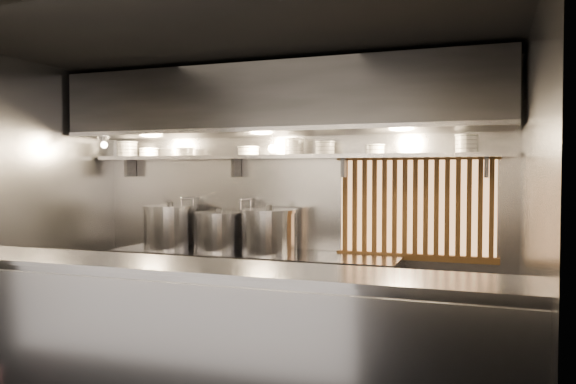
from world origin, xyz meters
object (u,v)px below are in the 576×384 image
Objects in this scene: stock_pot_mid at (269,231)px; stock_pot_left at (170,227)px; stock_pot_right at (219,231)px; heat_lamp at (103,140)px; pendant_bulb at (273,148)px.

stock_pot_left is at bearing 179.93° from stock_pot_mid.
heat_lamp is at bearing -166.57° from stock_pot_right.
stock_pot_left is at bearing 179.49° from stock_pot_right.
stock_pot_right is at bearing -0.51° from stock_pot_left.
stock_pot_mid is at bearing 9.40° from heat_lamp.
stock_pot_right is at bearing -179.61° from stock_pot_mid.
stock_pot_mid is (1.78, 0.30, -0.94)m from heat_lamp.
heat_lamp reaches higher than stock_pot_mid.
heat_lamp is at bearing -170.60° from stock_pot_mid.
heat_lamp is 1.16m from stock_pot_left.
heat_lamp is at bearing -169.00° from pendant_bulb.
pendant_bulb reaches higher than stock_pot_left.
pendant_bulb is 0.84m from stock_pot_mid.
pendant_bulb reaches higher than stock_pot_mid.
heat_lamp reaches higher than stock_pot_left.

